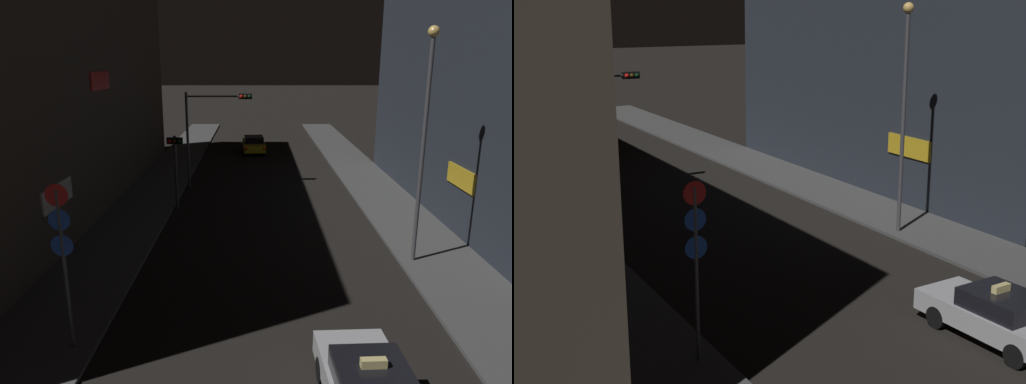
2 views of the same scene
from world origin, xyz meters
The scene contains 8 objects.
sidewalk_left centered at (-6.74, 27.63, 0.06)m, with size 3.39×59.26×0.13m, color #4C4C4C.
sidewalk_right centered at (6.74, 27.63, 0.06)m, with size 3.39×59.26×0.13m, color #4C4C4C.
building_facade_left centered at (-11.73, 22.88, 7.34)m, with size 6.67×32.30×14.67m.
far_car centered at (-0.80, 39.32, 0.73)m, with size 2.06×4.55×1.42m.
traffic_light_overhead centered at (-3.36, 27.50, 4.20)m, with size 4.03×0.42×5.89m.
traffic_light_left_kerb centered at (-4.79, 22.80, 2.83)m, with size 0.80×0.42×3.98m.
sign_pole_left centered at (-5.65, 9.96, 2.95)m, with size 0.59×0.10×4.64m.
street_lamp_near_block centered at (5.60, 15.92, 5.39)m, with size 0.41×0.41×8.79m.
Camera 1 is at (-0.61, -1.72, 7.78)m, focal length 33.78 mm.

